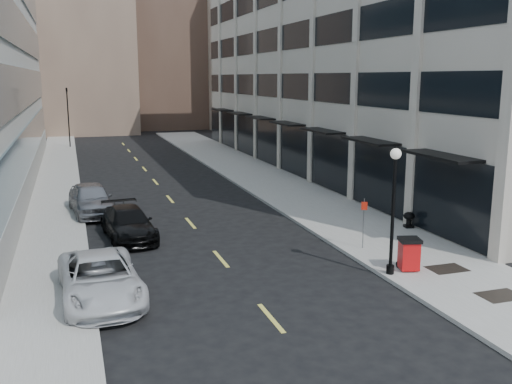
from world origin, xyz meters
TOP-DOWN VIEW (x-y plane):
  - ground at (0.00, 0.00)m, footprint 160.00×160.00m
  - sidewalk_right at (7.50, 20.00)m, footprint 5.00×80.00m
  - sidewalk_left at (-6.50, 20.00)m, footprint 3.00×80.00m
  - building_right at (16.94, 26.99)m, footprint 15.30×46.50m
  - skyline_tan_near at (-4.00, 68.00)m, footprint 14.00×18.00m
  - skyline_brown at (8.00, 72.00)m, footprint 12.00×16.00m
  - skyline_tan_far at (-14.00, 78.00)m, footprint 12.00×14.00m
  - skyline_stone at (18.00, 66.00)m, footprint 10.00×14.00m
  - grate_mid at (7.60, 1.00)m, footprint 1.40×1.00m
  - grate_far at (7.60, 3.80)m, footprint 1.40×1.00m
  - road_centerline at (0.00, 17.00)m, footprint 0.15×68.20m
  - traffic_signal at (-5.50, 48.00)m, footprint 0.66×0.66m
  - car_white_van at (-4.80, 5.04)m, footprint 2.75×5.46m
  - car_black_pickup at (-3.20, 12.15)m, footprint 2.39×4.98m
  - car_silver_sedan at (-4.60, 17.39)m, footprint 2.50×5.14m
  - trash_bin at (6.15, 4.15)m, footprint 0.92×0.93m
  - lamppost at (5.30, 4.00)m, footprint 0.39×0.39m
  - sign_post at (5.90, 7.14)m, footprint 0.24×0.11m
  - urn_planter at (9.58, 9.43)m, footprint 0.54×0.54m

SIDE VIEW (x-z plane):
  - ground at x=0.00m, z-range 0.00..0.00m
  - road_centerline at x=0.00m, z-range 0.00..0.01m
  - sidewalk_right at x=7.50m, z-range 0.00..0.15m
  - sidewalk_left at x=-6.50m, z-range 0.00..0.15m
  - grate_mid at x=7.60m, z-range 0.15..0.16m
  - grate_far at x=7.60m, z-range 0.15..0.16m
  - urn_planter at x=9.58m, z-range 0.23..0.98m
  - car_black_pickup at x=-3.20m, z-range 0.00..1.40m
  - car_white_van at x=-4.80m, z-range 0.00..1.48m
  - trash_bin at x=6.15m, z-range 0.20..1.41m
  - car_silver_sedan at x=-4.60m, z-range 0.00..1.69m
  - sign_post at x=5.90m, z-range 0.48..2.59m
  - lamppost at x=5.30m, z-range 0.56..5.24m
  - traffic_signal at x=-5.50m, z-range 2.23..9.21m
  - building_right at x=16.94m, z-range -0.13..18.12m
  - skyline_stone at x=18.00m, z-range 0.00..20.00m
  - skyline_tan_far at x=-14.00m, z-range 0.00..22.00m
  - skyline_tan_near at x=-4.00m, z-range 0.00..28.00m
  - skyline_brown at x=8.00m, z-range 0.00..34.00m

